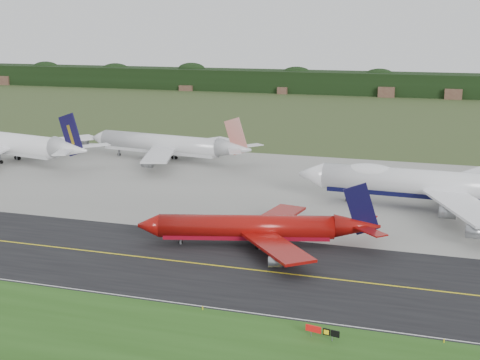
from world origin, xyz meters
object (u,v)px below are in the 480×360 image
object	(u,v)px
jet_ba_747	(441,185)
taxiway_sign	(322,331)
jet_red_737	(260,228)
jet_navy_gold	(7,144)
jet_star_tail	(168,145)

from	to	relation	value
jet_ba_747	taxiway_sign	xyz separation A→B (m)	(-12.06, -64.98, -4.29)
jet_red_737	taxiway_sign	size ratio (longest dim) A/B	9.56
jet_red_737	taxiway_sign	world-z (taller)	jet_red_737
jet_navy_gold	jet_red_737	bearing A→B (deg)	-28.88
jet_ba_747	jet_red_737	size ratio (longest dim) A/B	1.49
jet_navy_gold	taxiway_sign	xyz separation A→B (m)	(105.02, -80.35, -4.03)
jet_ba_747	jet_star_tail	distance (m)	80.36
jet_red_737	jet_ba_747	bearing A→B (deg)	48.39
jet_red_737	jet_navy_gold	world-z (taller)	jet_navy_gold
jet_navy_gold	taxiway_sign	world-z (taller)	jet_navy_gold
jet_navy_gold	taxiway_sign	size ratio (longest dim) A/B	13.62
jet_ba_747	jet_red_737	bearing A→B (deg)	-131.61
taxiway_sign	jet_star_tail	bearing A→B (deg)	123.32
jet_ba_747	jet_red_737	world-z (taller)	jet_ba_747
jet_red_737	taxiway_sign	xyz separation A→B (m)	(17.28, -31.95, -2.13)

